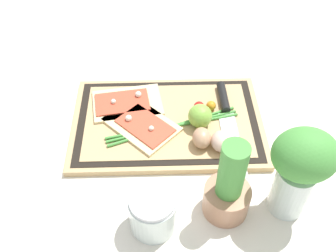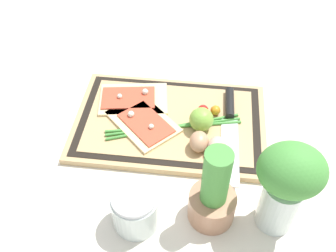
% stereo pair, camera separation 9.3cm
% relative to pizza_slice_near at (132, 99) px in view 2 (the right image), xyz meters
% --- Properties ---
extents(ground_plane, '(6.00, 6.00, 0.00)m').
position_rel_pizza_slice_near_xyz_m(ground_plane, '(-0.10, 0.06, -0.02)').
color(ground_plane, silver).
extents(cutting_board, '(0.47, 0.31, 0.02)m').
position_rel_pizza_slice_near_xyz_m(cutting_board, '(-0.10, 0.06, -0.02)').
color(cutting_board, tan).
rests_on(cutting_board, ground_plane).
extents(pizza_slice_near, '(0.19, 0.14, 0.02)m').
position_rel_pizza_slice_near_xyz_m(pizza_slice_near, '(0.00, 0.00, 0.00)').
color(pizza_slice_near, beige).
rests_on(pizza_slice_near, cutting_board).
extents(pizza_slice_far, '(0.20, 0.20, 0.02)m').
position_rel_pizza_slice_near_xyz_m(pizza_slice_far, '(-0.04, 0.08, 0.00)').
color(pizza_slice_far, beige).
rests_on(pizza_slice_far, cutting_board).
extents(knife, '(0.04, 0.30, 0.02)m').
position_rel_pizza_slice_near_xyz_m(knife, '(-0.25, 0.04, 0.00)').
color(knife, silver).
rests_on(knife, cutting_board).
extents(egg_brown, '(0.04, 0.05, 0.04)m').
position_rel_pizza_slice_near_xyz_m(egg_brown, '(-0.18, 0.14, 0.02)').
color(egg_brown, tan).
rests_on(egg_brown, cutting_board).
extents(egg_pink, '(0.04, 0.05, 0.04)m').
position_rel_pizza_slice_near_xyz_m(egg_pink, '(-0.22, 0.15, 0.02)').
color(egg_pink, beige).
rests_on(egg_pink, cutting_board).
extents(lime, '(0.06, 0.06, 0.06)m').
position_rel_pizza_slice_near_xyz_m(lime, '(-0.18, 0.08, 0.02)').
color(lime, '#7FB742').
rests_on(lime, cutting_board).
extents(cherry_tomato_red, '(0.03, 0.03, 0.03)m').
position_rel_pizza_slice_near_xyz_m(cherry_tomato_red, '(-0.18, 0.03, 0.01)').
color(cherry_tomato_red, red).
rests_on(cherry_tomato_red, cutting_board).
extents(cherry_tomato_yellow, '(0.02, 0.02, 0.02)m').
position_rel_pizza_slice_near_xyz_m(cherry_tomato_yellow, '(-0.21, 0.03, 0.01)').
color(cherry_tomato_yellow, orange).
rests_on(cherry_tomato_yellow, cutting_board).
extents(scallion_bunch, '(0.32, 0.12, 0.01)m').
position_rel_pizza_slice_near_xyz_m(scallion_bunch, '(-0.12, 0.08, -0.00)').
color(scallion_bunch, '#47933D').
rests_on(scallion_bunch, cutting_board).
extents(herb_pot, '(0.09, 0.09, 0.20)m').
position_rel_pizza_slice_near_xyz_m(herb_pot, '(-0.22, 0.30, 0.04)').
color(herb_pot, '#AD7A5B').
rests_on(herb_pot, ground_plane).
extents(sauce_jar, '(0.09, 0.09, 0.09)m').
position_rel_pizza_slice_near_xyz_m(sauce_jar, '(-0.07, 0.33, 0.02)').
color(sauce_jar, silver).
rests_on(sauce_jar, ground_plane).
extents(herb_glass, '(0.12, 0.11, 0.22)m').
position_rel_pizza_slice_near_xyz_m(herb_glass, '(-0.34, 0.30, 0.11)').
color(herb_glass, silver).
rests_on(herb_glass, ground_plane).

